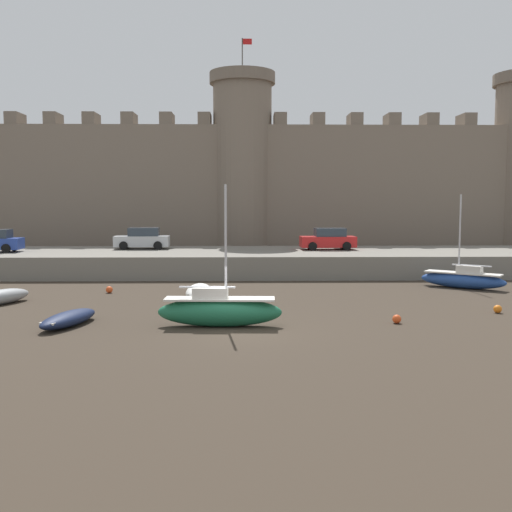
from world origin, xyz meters
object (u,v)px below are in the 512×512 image
(rowboat_foreground_centre, at_px, (1,297))
(car_quay_centre_east, at_px, (143,239))
(rowboat_foreground_left, at_px, (68,318))
(mooring_buoy_off_centre, at_px, (397,319))
(rowboat_midflat_centre, at_px, (199,292))
(sailboat_foreground_right, at_px, (219,310))
(sailboat_near_channel_right, at_px, (463,279))
(mooring_buoy_near_channel, at_px, (109,290))
(mooring_buoy_mid_mud, at_px, (498,309))
(car_quay_centre_west, at_px, (328,239))

(rowboat_foreground_centre, bearing_deg, car_quay_centre_east, 73.84)
(rowboat_foreground_left, distance_m, mooring_buoy_off_centre, 13.79)
(rowboat_midflat_centre, xyz_separation_m, mooring_buoy_off_centre, (8.89, -6.46, -0.23))
(rowboat_midflat_centre, bearing_deg, rowboat_foreground_left, -126.15)
(sailboat_foreground_right, distance_m, sailboat_near_channel_right, 17.69)
(rowboat_midflat_centre, height_order, car_quay_centre_east, car_quay_centre_east)
(mooring_buoy_near_channel, distance_m, mooring_buoy_mid_mud, 20.44)
(rowboat_foreground_centre, distance_m, rowboat_midflat_centre, 9.92)
(sailboat_near_channel_right, distance_m, mooring_buoy_mid_mud, 8.08)
(rowboat_foreground_left, distance_m, rowboat_midflat_centre, 8.30)
(rowboat_foreground_left, relative_size, mooring_buoy_near_channel, 9.98)
(sailboat_foreground_right, distance_m, mooring_buoy_mid_mud, 13.09)
(sailboat_foreground_right, bearing_deg, mooring_buoy_near_channel, 125.63)
(rowboat_midflat_centre, bearing_deg, sailboat_near_channel_right, 13.63)
(rowboat_midflat_centre, relative_size, mooring_buoy_near_channel, 9.31)
(rowboat_foreground_centre, bearing_deg, car_quay_centre_west, 38.29)
(rowboat_foreground_centre, xyz_separation_m, mooring_buoy_near_channel, (4.61, 3.60, -0.20))
(mooring_buoy_near_channel, bearing_deg, rowboat_foreground_centre, -142.03)
(mooring_buoy_near_channel, xyz_separation_m, mooring_buoy_off_centre, (14.11, -8.73, -0.01))
(mooring_buoy_mid_mud, relative_size, car_quay_centre_west, 0.09)
(car_quay_centre_west, relative_size, car_quay_centre_east, 1.00)
(rowboat_foreground_centre, xyz_separation_m, mooring_buoy_off_centre, (18.72, -5.13, -0.20))
(sailboat_near_channel_right, bearing_deg, rowboat_foreground_centre, -168.65)
(rowboat_midflat_centre, xyz_separation_m, mooring_buoy_mid_mud, (14.17, -4.21, -0.22))
(mooring_buoy_off_centre, distance_m, car_quay_centre_west, 19.91)
(sailboat_foreground_right, height_order, sailboat_near_channel_right, sailboat_foreground_right)
(rowboat_foreground_left, relative_size, mooring_buoy_mid_mud, 10.16)
(mooring_buoy_off_centre, bearing_deg, mooring_buoy_mid_mud, 23.09)
(rowboat_foreground_left, height_order, car_quay_centre_west, car_quay_centre_west)
(mooring_buoy_off_centre, bearing_deg, rowboat_foreground_left, -178.99)
(sailboat_foreground_right, bearing_deg, sailboat_near_channel_right, 37.17)
(mooring_buoy_near_channel, bearing_deg, car_quay_centre_east, 90.50)
(sailboat_near_channel_right, bearing_deg, mooring_buoy_mid_mud, -99.30)
(rowboat_midflat_centre, distance_m, mooring_buoy_near_channel, 5.69)
(rowboat_foreground_left, xyz_separation_m, mooring_buoy_off_centre, (13.79, 0.24, -0.13))
(rowboat_foreground_centre, bearing_deg, rowboat_midflat_centre, 7.69)
(mooring_buoy_mid_mud, height_order, car_quay_centre_west, car_quay_centre_west)
(rowboat_midflat_centre, bearing_deg, mooring_buoy_near_channel, 156.45)
(sailboat_foreground_right, xyz_separation_m, rowboat_foreground_centre, (-11.21, 5.61, -0.30))
(rowboat_foreground_centre, height_order, mooring_buoy_near_channel, rowboat_foreground_centre)
(mooring_buoy_near_channel, bearing_deg, sailboat_foreground_right, -54.37)
(rowboat_foreground_centre, height_order, car_quay_centre_west, car_quay_centre_west)
(mooring_buoy_mid_mud, xyz_separation_m, car_quay_centre_east, (-19.49, 18.44, 2.14))
(sailboat_foreground_right, xyz_separation_m, car_quay_centre_west, (7.36, 20.27, 1.64))
(mooring_buoy_off_centre, xyz_separation_m, car_quay_centre_east, (-14.21, 20.69, 2.14))
(rowboat_foreground_left, relative_size, sailboat_near_channel_right, 0.69)
(rowboat_midflat_centre, relative_size, mooring_buoy_mid_mud, 9.48)
(car_quay_centre_east, bearing_deg, mooring_buoy_near_channel, -89.50)
(car_quay_centre_west, bearing_deg, sailboat_foreground_right, -109.95)
(rowboat_midflat_centre, bearing_deg, car_quay_centre_west, 56.76)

